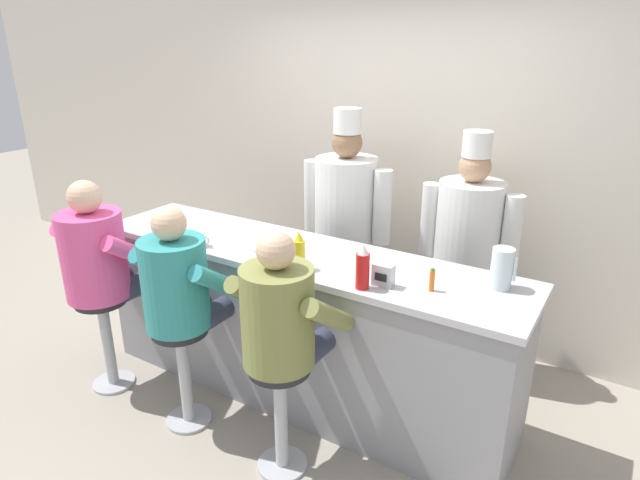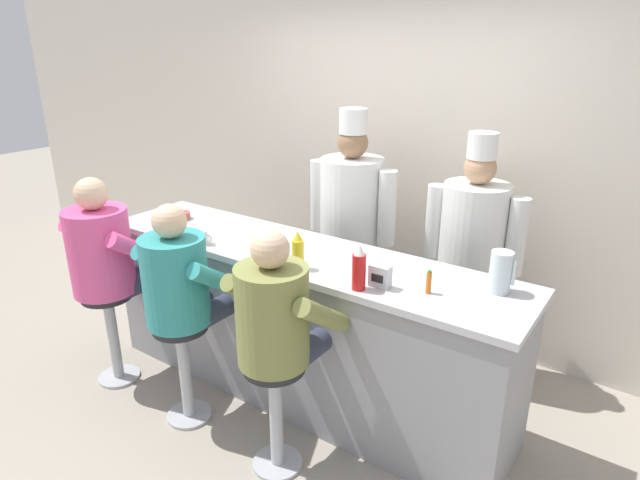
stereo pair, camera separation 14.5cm
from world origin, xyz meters
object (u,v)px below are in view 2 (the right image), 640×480
at_px(coffee_mug_blue, 165,221).
at_px(diner_seated_teal, 181,287).
at_px(mustard_bottle_yellow, 298,251).
at_px(breakfast_plate, 268,243).
at_px(water_pitcher_clear, 501,272).
at_px(diner_seated_olive, 277,323).
at_px(napkin_dispenser_chrome, 380,276).
at_px(diner_seated_pink, 106,257).
at_px(coffee_mug_white, 203,237).
at_px(ketchup_bottle_red, 359,268).
at_px(hot_sauce_bottle_orange, 429,282).
at_px(cereal_bowl, 181,216).
at_px(cook_in_whites_far, 472,249).
at_px(cook_in_whites_near, 351,221).

bearing_deg(coffee_mug_blue, diner_seated_teal, -34.59).
bearing_deg(mustard_bottle_yellow, breakfast_plate, 153.89).
height_order(water_pitcher_clear, diner_seated_teal, diner_seated_teal).
height_order(mustard_bottle_yellow, diner_seated_olive, diner_seated_olive).
height_order(breakfast_plate, diner_seated_olive, diner_seated_olive).
distance_m(mustard_bottle_yellow, napkin_dispenser_chrome, 0.51).
bearing_deg(diner_seated_olive, diner_seated_teal, 179.98).
xyz_separation_m(napkin_dispenser_chrome, diner_seated_pink, (-1.81, -0.42, -0.17)).
relative_size(breakfast_plate, diner_seated_olive, 0.18).
relative_size(coffee_mug_white, diner_seated_olive, 0.09).
bearing_deg(coffee_mug_blue, ketchup_bottle_red, -2.71).
bearing_deg(hot_sauce_bottle_orange, cereal_bowl, 177.00).
bearing_deg(diner_seated_pink, breakfast_plate, 30.79).
height_order(diner_seated_teal, cook_in_whites_far, cook_in_whites_far).
distance_m(hot_sauce_bottle_orange, cereal_bowl, 1.98).
bearing_deg(coffee_mug_white, diner_seated_pink, -149.76).
distance_m(diner_seated_teal, diner_seated_olive, 0.72).
height_order(breakfast_plate, cook_in_whites_near, cook_in_whites_near).
height_order(napkin_dispenser_chrome, diner_seated_teal, diner_seated_teal).
xyz_separation_m(water_pitcher_clear, diner_seated_pink, (-2.34, -0.72, -0.22)).
distance_m(cereal_bowl, diner_seated_olive, 1.52).
xyz_separation_m(mustard_bottle_yellow, coffee_mug_blue, (-1.18, 0.04, -0.06)).
distance_m(breakfast_plate, coffee_mug_white, 0.42).
bearing_deg(mustard_bottle_yellow, cereal_bowl, 169.47).
distance_m(coffee_mug_white, diner_seated_teal, 0.41).
xyz_separation_m(mustard_bottle_yellow, cook_in_whites_far, (0.64, 1.07, -0.19)).
relative_size(mustard_bottle_yellow, diner_seated_olive, 0.16).
bearing_deg(mustard_bottle_yellow, hot_sauce_bottle_orange, 9.67).
xyz_separation_m(napkin_dispenser_chrome, diner_seated_teal, (-1.08, -0.42, -0.19)).
xyz_separation_m(water_pitcher_clear, cook_in_whites_near, (-1.28, 0.62, -0.14)).
bearing_deg(cook_in_whites_far, hot_sauce_bottle_orange, -83.81).
relative_size(hot_sauce_bottle_orange, napkin_dispenser_chrome, 1.04).
xyz_separation_m(breakfast_plate, diner_seated_pink, (-0.93, -0.55, -0.12)).
distance_m(mustard_bottle_yellow, coffee_mug_blue, 1.18).
bearing_deg(diner_seated_teal, coffee_mug_white, 113.56).
bearing_deg(cook_in_whites_near, water_pitcher_clear, -25.90).
xyz_separation_m(water_pitcher_clear, napkin_dispenser_chrome, (-0.53, -0.30, -0.05)).
bearing_deg(mustard_bottle_yellow, cook_in_whites_far, 59.08).
xyz_separation_m(coffee_mug_white, napkin_dispenser_chrome, (1.23, 0.08, 0.01)).
bearing_deg(cook_in_whites_far, diner_seated_olive, -109.05).
bearing_deg(diner_seated_olive, coffee_mug_blue, 162.66).
relative_size(coffee_mug_blue, diner_seated_olive, 0.10).
bearing_deg(ketchup_bottle_red, cook_in_whites_near, 123.51).
distance_m(coffee_mug_blue, cook_in_whites_near, 1.32).
distance_m(cereal_bowl, cook_in_whites_far, 2.06).
distance_m(hot_sauce_bottle_orange, diner_seated_teal, 1.43).
xyz_separation_m(ketchup_bottle_red, coffee_mug_white, (-1.15, 0.00, -0.07)).
height_order(diner_seated_olive, cook_in_whites_far, cook_in_whites_far).
relative_size(mustard_bottle_yellow, cook_in_whites_far, 0.13).
distance_m(napkin_dispenser_chrome, cook_in_whites_far, 1.04).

